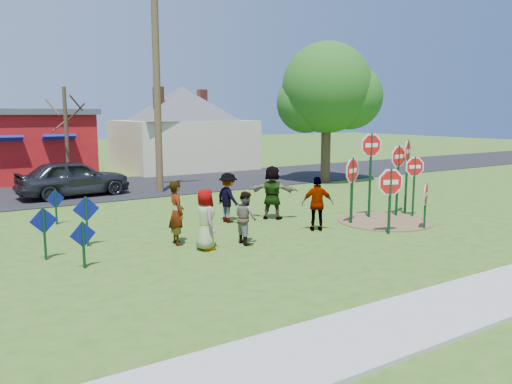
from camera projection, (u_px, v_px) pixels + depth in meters
ground at (258, 232)px, 15.57m from camera, size 120.00×120.00×0.00m
sidewalk at (460, 305)px, 9.55m from camera, size 22.00×1.80×0.08m
road at (136, 186)px, 25.17m from camera, size 120.00×7.50×0.04m
dirt_patch at (384, 221)px, 17.11m from camera, size 3.20×3.20×0.03m
cream_house at (182, 125)px, 33.05m from camera, size 9.40×9.40×6.50m
stop_sign_a at (390, 187)px, 15.09m from camera, size 1.07×0.39×2.17m
stop_sign_b at (371, 154)px, 17.35m from camera, size 1.09×0.25×3.13m
stop_sign_c at (398, 164)px, 17.68m from camera, size 1.07×0.12×2.69m
stop_sign_d at (407, 158)px, 18.06m from camera, size 1.00×0.53×2.87m
stop_sign_e at (426, 197)px, 15.81m from camera, size 0.84×0.51×1.62m
stop_sign_f at (415, 172)px, 17.59m from camera, size 0.91×0.36×2.29m
stop_sign_g at (352, 176)px, 16.49m from camera, size 1.10×0.41×2.38m
blue_diamond_a at (83, 240)px, 11.83m from camera, size 0.63×0.14×1.15m
blue_diamond_b at (44, 227)px, 12.50m from camera, size 0.68×0.07×1.35m
blue_diamond_c at (86, 215)px, 13.77m from camera, size 0.72×0.07×1.42m
blue_diamond_d at (56, 203)px, 16.52m from camera, size 0.60×0.18×1.18m
person_a at (205, 220)px, 13.46m from camera, size 0.58×0.85×1.66m
person_b at (177, 213)px, 14.00m from camera, size 0.49×0.69×1.81m
person_c at (246, 217)px, 14.11m from camera, size 0.61×0.76×1.50m
person_d at (228, 198)px, 16.85m from camera, size 0.75×1.16×1.69m
person_e at (318, 204)px, 15.62m from camera, size 1.08×0.88×1.72m
person_f at (272, 192)px, 17.37m from camera, size 1.65×1.61×1.89m
suv at (74, 178)px, 21.98m from camera, size 4.92×2.38×1.62m
utility_pole at (157, 73)px, 22.39m from camera, size 2.48×0.78×10.35m
leafy_tree at (329, 93)px, 26.07m from camera, size 5.17×4.72×7.35m
bare_tree_east at (66, 124)px, 23.77m from camera, size 1.80×1.80×4.91m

